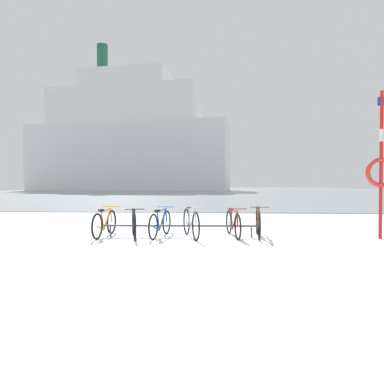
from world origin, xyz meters
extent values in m
cube|color=white|center=(0.00, -1.00, -0.04)|extent=(80.00, 22.00, 0.08)
cube|color=gray|center=(0.00, 65.00, -0.04)|extent=(80.00, 110.00, 0.08)
cube|color=#47474C|center=(0.00, 10.00, -0.02)|extent=(80.00, 0.50, 0.05)
cylinder|color=#4C5156|center=(0.22, 2.80, 0.28)|extent=(3.92, 0.15, 0.05)
cylinder|color=#4C5156|center=(-1.55, 2.75, 0.14)|extent=(0.04, 0.04, 0.28)
cylinder|color=#4C5156|center=(1.98, 2.85, 0.14)|extent=(0.04, 0.04, 0.28)
torus|color=black|center=(-1.66, 3.22, 0.32)|extent=(0.08, 0.64, 0.63)
torus|color=black|center=(-1.72, 2.27, 0.32)|extent=(0.08, 0.64, 0.63)
cylinder|color=gold|center=(-1.68, 2.91, 0.43)|extent=(0.07, 0.51, 0.54)
cylinder|color=gold|center=(-1.70, 2.60, 0.41)|extent=(0.05, 0.18, 0.48)
cylinder|color=gold|center=(-1.68, 2.84, 0.66)|extent=(0.07, 0.63, 0.08)
cylinder|color=gold|center=(-1.71, 2.47, 0.25)|extent=(0.06, 0.42, 0.18)
cylinder|color=gold|center=(-1.66, 3.19, 0.50)|extent=(0.04, 0.11, 0.37)
cube|color=black|center=(-1.70, 2.53, 0.68)|extent=(0.09, 0.20, 0.05)
cylinder|color=gold|center=(-1.66, 3.15, 0.73)|extent=(0.46, 0.05, 0.02)
torus|color=black|center=(-0.79, 2.19, 0.31)|extent=(0.21, 0.62, 0.63)
torus|color=black|center=(-1.08, 3.20, 0.31)|extent=(0.21, 0.62, 0.63)
cylinder|color=#1E2328|center=(-0.88, 2.52, 0.43)|extent=(0.18, 0.54, 0.53)
cylinder|color=#1E2328|center=(-0.98, 2.85, 0.40)|extent=(0.09, 0.20, 0.48)
cylinder|color=#1E2328|center=(-0.90, 2.59, 0.66)|extent=(0.22, 0.67, 0.08)
cylinder|color=#1E2328|center=(-1.01, 2.99, 0.24)|extent=(0.16, 0.45, 0.18)
cylinder|color=#1E2328|center=(-0.80, 2.22, 0.50)|extent=(0.07, 0.12, 0.37)
cube|color=black|center=(-1.00, 2.92, 0.68)|extent=(0.13, 0.21, 0.05)
cylinder|color=#1E2328|center=(-0.81, 2.26, 0.73)|extent=(0.45, 0.15, 0.02)
torus|color=black|center=(-0.20, 3.29, 0.31)|extent=(0.15, 0.62, 0.62)
torus|color=black|center=(-0.37, 2.29, 0.31)|extent=(0.15, 0.62, 0.62)
cylinder|color=#3359B2|center=(-0.25, 2.96, 0.42)|extent=(0.13, 0.53, 0.53)
cylinder|color=#3359B2|center=(-0.31, 2.64, 0.40)|extent=(0.07, 0.19, 0.47)
cylinder|color=#3359B2|center=(-0.27, 2.89, 0.65)|extent=(0.15, 0.66, 0.08)
cylinder|color=#3359B2|center=(-0.34, 2.50, 0.24)|extent=(0.11, 0.44, 0.17)
cylinder|color=#3359B2|center=(-0.20, 3.25, 0.49)|extent=(0.05, 0.12, 0.37)
cube|color=black|center=(-0.32, 2.57, 0.67)|extent=(0.11, 0.21, 0.05)
cylinder|color=#3359B2|center=(-0.21, 3.21, 0.73)|extent=(0.46, 0.10, 0.02)
torus|color=black|center=(0.63, 2.26, 0.34)|extent=(0.23, 0.66, 0.68)
torus|color=black|center=(0.33, 3.23, 0.34)|extent=(0.23, 0.66, 0.68)
cylinder|color=silver|center=(0.54, 2.57, 0.47)|extent=(0.19, 0.53, 0.58)
cylinder|color=silver|center=(0.44, 2.89, 0.44)|extent=(0.09, 0.19, 0.52)
cylinder|color=silver|center=(0.51, 2.65, 0.72)|extent=(0.23, 0.65, 0.08)
cylinder|color=silver|center=(0.40, 3.03, 0.26)|extent=(0.16, 0.44, 0.19)
cylinder|color=silver|center=(0.62, 2.29, 0.54)|extent=(0.07, 0.12, 0.41)
cube|color=black|center=(0.42, 2.97, 0.74)|extent=(0.13, 0.21, 0.05)
cylinder|color=silver|center=(0.61, 2.33, 0.79)|extent=(0.45, 0.16, 0.02)
torus|color=black|center=(1.61, 2.40, 0.31)|extent=(0.14, 0.62, 0.63)
torus|color=black|center=(1.45, 3.46, 0.31)|extent=(0.14, 0.62, 0.63)
cylinder|color=#B22D2D|center=(1.56, 2.74, 0.43)|extent=(0.12, 0.56, 0.53)
cylinder|color=#B22D2D|center=(1.50, 3.09, 0.40)|extent=(0.07, 0.20, 0.48)
cylinder|color=#B22D2D|center=(1.55, 2.82, 0.66)|extent=(0.14, 0.70, 0.08)
cylinder|color=#B22D2D|center=(1.48, 3.23, 0.24)|extent=(0.11, 0.47, 0.18)
cylinder|color=#B22D2D|center=(1.61, 2.44, 0.50)|extent=(0.05, 0.12, 0.37)
cube|color=black|center=(1.49, 3.17, 0.68)|extent=(0.11, 0.21, 0.05)
cylinder|color=#B22D2D|center=(1.60, 2.48, 0.73)|extent=(0.46, 0.10, 0.02)
torus|color=black|center=(2.11, 2.41, 0.33)|extent=(0.09, 0.67, 0.66)
torus|color=black|center=(2.19, 3.44, 0.33)|extent=(0.09, 0.67, 0.66)
cylinder|color=brown|center=(2.14, 2.74, 0.45)|extent=(0.07, 0.55, 0.57)
cylinder|color=brown|center=(2.16, 3.08, 0.43)|extent=(0.05, 0.19, 0.50)
cylinder|color=brown|center=(2.14, 2.82, 0.70)|extent=(0.08, 0.68, 0.08)
cylinder|color=brown|center=(2.17, 3.22, 0.26)|extent=(0.07, 0.45, 0.18)
cylinder|color=brown|center=(2.12, 2.44, 0.53)|extent=(0.04, 0.12, 0.40)
cube|color=black|center=(2.17, 3.15, 0.72)|extent=(0.09, 0.21, 0.05)
cylinder|color=brown|center=(2.12, 2.48, 0.77)|extent=(0.46, 0.06, 0.02)
cylinder|color=red|center=(5.07, 2.86, 1.78)|extent=(0.08, 0.08, 3.56)
cylinder|color=white|center=(5.07, 2.86, 2.49)|extent=(0.09, 0.09, 0.30)
torus|color=red|center=(5.07, 2.86, 1.60)|extent=(0.72, 0.11, 0.72)
cube|color=navy|center=(5.07, 2.86, 3.31)|extent=(0.20, 0.03, 0.20)
cube|color=white|center=(-15.28, 60.05, 6.25)|extent=(38.99, 16.19, 12.49)
cube|color=white|center=(-16.22, 60.17, 15.93)|extent=(29.38, 13.29, 6.87)
cube|color=white|center=(-16.22, 60.17, 21.12)|extent=(17.90, 10.16, 3.50)
cylinder|color=#1E593F|center=(-20.91, 60.76, 25.68)|extent=(2.08, 2.08, 5.62)
camera|label=1|loc=(1.07, -5.70, 1.33)|focal=32.17mm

